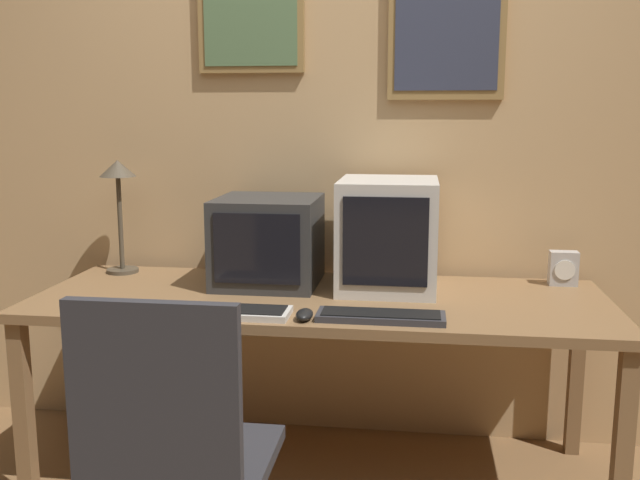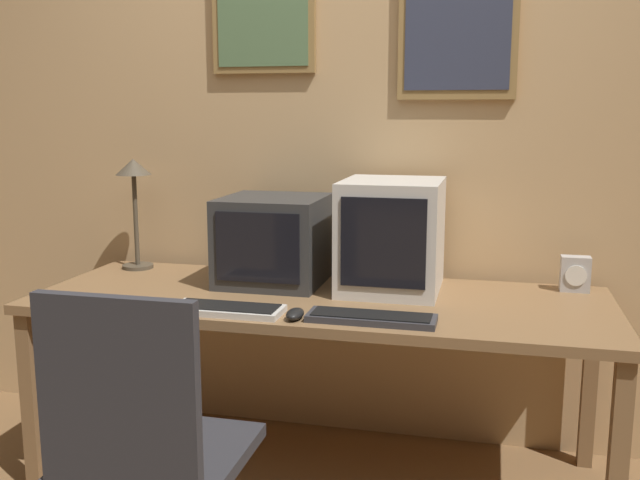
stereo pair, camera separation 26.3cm
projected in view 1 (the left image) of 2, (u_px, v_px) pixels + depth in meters
wall_back at (336, 138)px, 3.03m from camera, size 8.00×0.08×2.60m
desk at (320, 312)px, 2.68m from camera, size 2.14×0.79×0.73m
monitor_left at (268, 241)px, 2.83m from camera, size 0.40×0.42×0.35m
monitor_right at (388, 234)px, 2.76m from camera, size 0.37×0.43×0.43m
keyboard_main at (234, 312)px, 2.41m from camera, size 0.38×0.15×0.03m
keyboard_side at (381, 316)px, 2.36m from camera, size 0.43×0.14×0.03m
mouse_near_keyboard at (304, 315)px, 2.36m from camera, size 0.06×0.10×0.04m
desk_clock at (563, 268)px, 2.82m from camera, size 0.11×0.07×0.14m
desk_lamp at (118, 187)px, 3.00m from camera, size 0.15×0.15×0.48m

